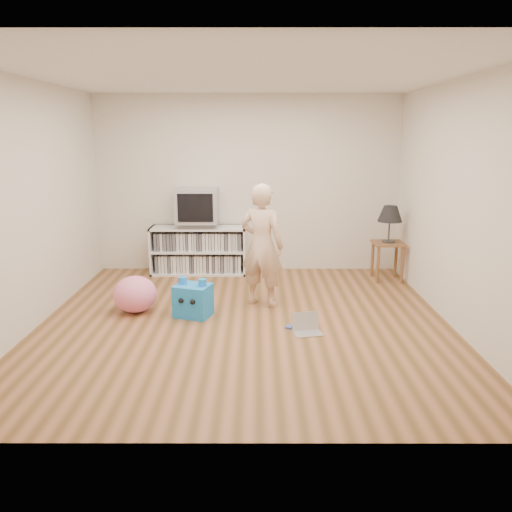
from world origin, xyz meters
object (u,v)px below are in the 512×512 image
at_px(media_unit, 199,250).
at_px(laptop, 306,327).
at_px(table_lamp, 390,215).
at_px(plush_pink, 135,294).
at_px(side_table, 388,251).
at_px(crt_tv, 197,205).
at_px(dvd_deck, 198,225).
at_px(plush_blue, 193,300).
at_px(person, 262,245).

distance_m(media_unit, laptop, 2.74).
height_order(table_lamp, plush_pink, table_lamp).
bearing_deg(side_table, crt_tv, 172.33).
height_order(media_unit, dvd_deck, dvd_deck).
height_order(media_unit, crt_tv, crt_tv).
bearing_deg(table_lamp, plush_blue, -150.38).
bearing_deg(plush_blue, dvd_deck, 112.55).
xyz_separation_m(dvd_deck, laptop, (1.39, -2.33, -0.68)).
relative_size(media_unit, dvd_deck, 3.11).
distance_m(table_lamp, plush_pink, 3.61).
distance_m(crt_tv, person, 1.73).
height_order(person, plush_pink, person).
height_order(plush_blue, plush_pink, plush_blue).
height_order(laptop, plush_blue, plush_blue).
relative_size(side_table, table_lamp, 1.07).
distance_m(side_table, plush_blue, 2.98).
distance_m(person, plush_pink, 1.59).
bearing_deg(table_lamp, plush_pink, -157.96).
bearing_deg(crt_tv, laptop, -59.08).
bearing_deg(media_unit, plush_blue, -85.69).
distance_m(media_unit, table_lamp, 2.81).
distance_m(media_unit, plush_blue, 1.87).
distance_m(laptop, plush_blue, 1.35).
bearing_deg(crt_tv, plush_blue, -85.64).
bearing_deg(plush_blue, plush_pink, -173.36).
bearing_deg(side_table, person, -149.19).
distance_m(crt_tv, laptop, 2.87).
distance_m(media_unit, plush_pink, 1.80).
bearing_deg(crt_tv, person, -57.12).
relative_size(table_lamp, plush_blue, 1.11).
bearing_deg(dvd_deck, plush_blue, -85.65).
xyz_separation_m(crt_tv, person, (0.93, -1.44, -0.28)).
bearing_deg(person, crt_tv, -32.22).
bearing_deg(plush_pink, crt_tv, 71.89).
height_order(side_table, laptop, side_table).
height_order(media_unit, side_table, media_unit).
distance_m(crt_tv, table_lamp, 2.75).
relative_size(media_unit, side_table, 2.55).
height_order(person, laptop, person).
bearing_deg(laptop, media_unit, 108.89).
relative_size(side_table, laptop, 1.66).
bearing_deg(media_unit, plush_pink, -107.92).
bearing_deg(table_lamp, dvd_deck, 172.26).
xyz_separation_m(crt_tv, side_table, (2.72, -0.37, -0.60)).
xyz_separation_m(laptop, plush_pink, (-1.94, 0.63, 0.16)).
distance_m(table_lamp, plush_blue, 3.06).
distance_m(crt_tv, plush_blue, 2.02).
relative_size(side_table, plush_pink, 1.10).
height_order(media_unit, table_lamp, table_lamp).
bearing_deg(laptop, side_table, 43.92).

